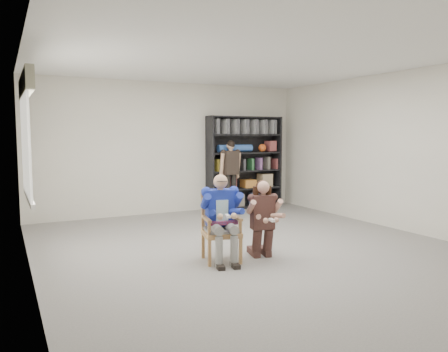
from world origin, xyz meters
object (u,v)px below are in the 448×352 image
kneeling_woman (263,219)px  standing_man (231,176)px  seated_man (221,218)px  bookshelf (245,162)px  armchair (221,228)px

kneeling_woman → standing_man: standing_man is taller
seated_man → bookshelf: bearing=68.6°
bookshelf → standing_man: (-0.50, -0.26, -0.27)m
armchair → seated_man: size_ratio=0.77×
armchair → bookshelf: bookshelf is taller
armchair → seated_man: 0.14m
armchair → standing_man: (1.90, 3.31, 0.33)m
seated_man → bookshelf: 4.32m
armchair → kneeling_woman: (0.58, -0.12, 0.09)m
armchair → standing_man: 3.83m
kneeling_woman → standing_man: (1.32, 3.43, 0.24)m
armchair → seated_man: (0.00, 0.00, 0.14)m
seated_man → standing_man: bearing=72.7°
seated_man → standing_man: 3.82m
seated_man → standing_man: size_ratio=0.75×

